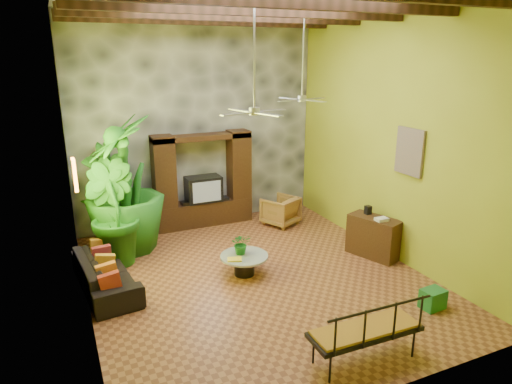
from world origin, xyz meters
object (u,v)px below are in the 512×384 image
tall_plant_a (112,194)px  ceiling_fan_front (254,98)px  tall_plant_b (111,213)px  tall_plant_c (124,185)px  entertainment_center (203,187)px  side_console (374,237)px  ceiling_fan_back (302,89)px  wicker_armchair (280,211)px  green_bin (433,299)px  iron_bench (369,329)px  coffee_table (244,262)px  sofa (106,273)px

tall_plant_a → ceiling_fan_front: bearing=-59.5°
tall_plant_b → tall_plant_c: tall_plant_c is taller
entertainment_center → side_console: 4.24m
entertainment_center → ceiling_fan_back: ceiling_fan_back is taller
wicker_armchair → green_bin: bearing=70.5°
iron_bench → ceiling_fan_back: bearing=74.4°
iron_bench → side_console: (2.30, 2.81, -0.11)m
ceiling_fan_front → ceiling_fan_back: same height
entertainment_center → tall_plant_a: 2.19m
side_console → green_bin: side_console is taller
coffee_table → tall_plant_c: bearing=130.4°
ceiling_fan_back → tall_plant_a: ceiling_fan_back is taller
tall_plant_a → sofa: bearing=-101.7°
ceiling_fan_front → side_console: 4.13m
ceiling_fan_front → tall_plant_b: (-2.15, 2.18, -2.34)m
ceiling_fan_back → side_console: 3.43m
tall_plant_c → green_bin: 6.36m
ceiling_fan_front → side_console: size_ratio=1.74×
ceiling_fan_back → ceiling_fan_front: bearing=-138.4°
ceiling_fan_front → sofa: ceiling_fan_front is taller
sofa → tall_plant_b: size_ratio=0.99×
tall_plant_c → coffee_table: (1.83, -2.15, -1.21)m
entertainment_center → side_console: size_ratio=2.25×
tall_plant_a → green_bin: (4.42, -5.19, -0.95)m
wicker_armchair → tall_plant_b: bearing=-18.1°
entertainment_center → iron_bench: 6.11m
iron_bench → side_console: bearing=51.9°
ceiling_fan_front → iron_bench: ceiling_fan_front is taller
tall_plant_b → green_bin: bearing=-41.2°
ceiling_fan_back → tall_plant_b: (-3.95, 0.58, -2.34)m
coffee_table → side_console: side_console is taller
wicker_armchair → tall_plant_c: tall_plant_c is taller
ceiling_fan_back → wicker_armchair: ceiling_fan_back is taller
wicker_armchair → side_console: bearing=84.5°
entertainment_center → tall_plant_b: (-2.35, -1.36, 0.10)m
tall_plant_b → green_bin: (4.59, -4.01, -0.89)m
ceiling_fan_back → tall_plant_c: ceiling_fan_back is taller
coffee_table → ceiling_fan_front: bearing=-94.5°
tall_plant_a → tall_plant_c: tall_plant_c is taller
ceiling_fan_back → tall_plant_b: bearing=171.6°
tall_plant_c → iron_bench: bearing=-66.2°
tall_plant_c → side_console: (4.63, -2.47, -1.04)m
ceiling_fan_front → coffee_table: size_ratio=2.02×
tall_plant_b → side_console: 5.39m
tall_plant_b → entertainment_center: bearing=30.0°
sofa → green_bin: 5.70m
green_bin → iron_bench: bearing=-159.3°
coffee_table → iron_bench: size_ratio=0.57×
ceiling_fan_back → green_bin: (0.64, -3.43, -3.23)m
wicker_armchair → green_bin: (0.51, -4.57, -0.19)m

